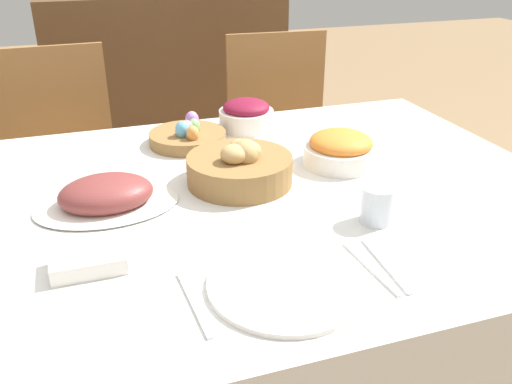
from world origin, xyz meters
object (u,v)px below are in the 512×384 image
(spoon, at_px, (385,265))
(drinking_cup, at_px, (377,205))
(chair_far_right, at_px, (284,137))
(bread_basket, at_px, (240,167))
(beet_salad_bowl, at_px, (246,115))
(knife, at_px, (370,268))
(butter_dish, at_px, (89,261))
(chair_far_left, at_px, (60,163))
(dinner_plate, at_px, (286,284))
(egg_basket, at_px, (188,136))
(ham_platter, at_px, (106,196))
(carrot_bowl, at_px, (340,149))
(sideboard, at_px, (168,90))
(fork, at_px, (194,303))

(spoon, distance_m, drinking_cup, 0.17)
(chair_far_right, bearing_deg, spoon, -99.35)
(bread_basket, bearing_deg, beet_salad_bowl, 70.40)
(knife, distance_m, butter_dish, 0.50)
(chair_far_left, relative_size, dinner_plate, 3.26)
(egg_basket, xyz_separation_m, beet_salad_bowl, (0.19, 0.07, 0.02))
(beet_salad_bowl, bearing_deg, bread_basket, -109.60)
(ham_platter, relative_size, butter_dish, 2.39)
(dinner_plate, relative_size, spoon, 1.51)
(carrot_bowl, height_order, butter_dish, carrot_bowl)
(dinner_plate, height_order, butter_dish, butter_dish)
(sideboard, xyz_separation_m, bread_basket, (-0.11, -1.71, 0.27))
(beet_salad_bowl, relative_size, dinner_plate, 0.60)
(dinner_plate, relative_size, butter_dish, 2.08)
(beet_salad_bowl, bearing_deg, fork, -113.22)
(chair_far_right, relative_size, chair_far_left, 1.00)
(butter_dish, bearing_deg, beet_salad_bowl, 51.82)
(chair_far_left, bearing_deg, butter_dish, -87.71)
(egg_basket, xyz_separation_m, fork, (-0.14, -0.72, -0.02))
(chair_far_left, bearing_deg, beet_salad_bowl, -41.70)
(chair_far_right, height_order, carrot_bowl, chair_far_right)
(sideboard, relative_size, carrot_bowl, 6.27)
(sideboard, height_order, fork, sideboard)
(chair_far_left, relative_size, fork, 4.92)
(sideboard, xyz_separation_m, beet_salad_bowl, (0.02, -1.34, 0.27))
(carrot_bowl, distance_m, drinking_cup, 0.31)
(chair_far_right, distance_m, carrot_bowl, 0.87)
(dinner_plate, bearing_deg, knife, 0.00)
(bread_basket, bearing_deg, chair_far_right, 62.32)
(egg_basket, relative_size, dinner_plate, 0.79)
(bread_basket, bearing_deg, butter_dish, -144.16)
(egg_basket, bearing_deg, spoon, -73.60)
(ham_platter, height_order, drinking_cup, drinking_cup)
(fork, distance_m, knife, 0.32)
(bread_basket, relative_size, spoon, 1.39)
(ham_platter, distance_m, butter_dish, 0.24)
(chair_far_right, bearing_deg, drinking_cup, -97.79)
(sideboard, xyz_separation_m, ham_platter, (-0.42, -1.73, 0.26))
(chair_far_right, xyz_separation_m, egg_basket, (-0.51, -0.55, 0.25))
(drinking_cup, bearing_deg, carrot_bowl, 78.01)
(sideboard, relative_size, butter_dish, 9.06)
(egg_basket, relative_size, carrot_bowl, 1.13)
(egg_basket, bearing_deg, chair_far_right, 47.18)
(bread_basket, xyz_separation_m, dinner_plate, (-0.05, -0.42, -0.04))
(chair_far_left, distance_m, drinking_cup, 1.32)
(chair_far_left, height_order, carrot_bowl, chair_far_left)
(bread_basket, distance_m, knife, 0.44)
(chair_far_right, bearing_deg, fork, -113.40)
(carrot_bowl, height_order, beet_salad_bowl, beet_salad_bowl)
(carrot_bowl, bearing_deg, fork, -137.06)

